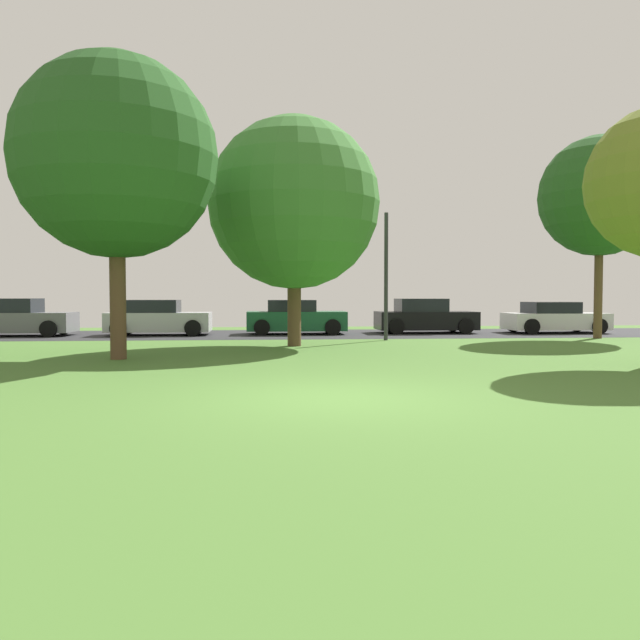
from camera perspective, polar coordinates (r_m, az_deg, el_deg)
name	(u,v)px	position (r m, az deg, el deg)	size (l,w,h in m)	color
ground_plane	(339,398)	(9.76, 1.72, -7.09)	(44.00, 44.00, 0.00)	#47702D
road_strip	(292,334)	(25.64, -2.56, -1.29)	(44.00, 6.40, 0.01)	#28282B
maple_tree_near	(294,204)	(19.78, -2.38, 10.56)	(5.35, 5.35, 7.13)	brown
maple_tree_far	(116,158)	(16.63, -18.13, 13.92)	(4.99, 4.99, 7.49)	brown
oak_tree_right	(600,196)	(25.52, 24.19, 10.27)	(4.41, 4.41, 7.45)	brown
parked_car_grey	(15,319)	(27.19, -26.07, 0.10)	(4.31, 2.01, 1.47)	slate
parked_car_silver	(158,319)	(25.76, -14.55, 0.10)	(4.04, 1.99, 1.41)	#B7B7BC
parked_car_green	(295,318)	(25.69, -2.26, 0.17)	(4.04, 2.02, 1.40)	#195633
parked_car_black	(425,317)	(26.78, 9.53, 0.25)	(4.14, 2.07, 1.45)	black
parked_car_white	(554,318)	(28.28, 20.60, 0.13)	(4.13, 2.10, 1.31)	white
street_lamp_post	(386,277)	(22.19, 6.05, 3.95)	(0.14, 0.14, 4.50)	#2D2D33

